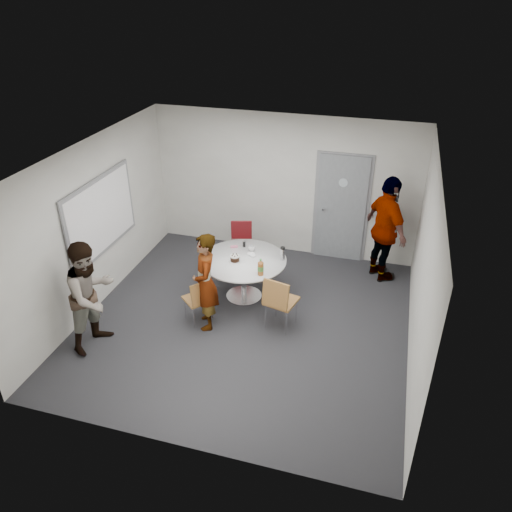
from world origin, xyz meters
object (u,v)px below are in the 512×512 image
(table, at_px, (245,265))
(person_left, at_px, (91,296))
(door, at_px, (341,208))
(chair_near_left, at_px, (199,298))
(person_main, at_px, (205,282))
(whiteboard, at_px, (101,215))
(chair_near_right, at_px, (279,299))
(person_right, at_px, (386,230))
(chair_far, at_px, (241,239))

(table, relative_size, person_left, 0.84)
(table, distance_m, person_left, 2.48)
(door, bearing_deg, person_left, -130.51)
(door, xyz_separation_m, chair_near_left, (-1.77, -2.70, -0.55))
(person_main, height_order, person_left, person_left)
(person_main, bearing_deg, whiteboard, -125.97)
(chair_near_right, height_order, person_right, person_right)
(chair_far, bearing_deg, whiteboard, 22.61)
(door, relative_size, whiteboard, 1.12)
(table, distance_m, person_main, 0.97)
(chair_far, bearing_deg, chair_near_left, 71.21)
(door, xyz_separation_m, person_right, (0.85, -0.53, -0.06))
(chair_near_left, distance_m, chair_near_right, 1.23)
(door, xyz_separation_m, chair_far, (-1.70, -0.76, -0.51))
(whiteboard, xyz_separation_m, person_left, (0.51, -1.29, -0.61))
(whiteboard, bearing_deg, person_right, 21.64)
(door, distance_m, chair_far, 1.93)
(door, distance_m, table, 2.28)
(chair_far, bearing_deg, table, 93.62)
(chair_near_left, relative_size, chair_near_right, 0.86)
(table, distance_m, person_right, 2.54)
(person_right, bearing_deg, person_main, 96.60)
(chair_near_right, distance_m, person_main, 1.13)
(chair_near_left, relative_size, person_main, 0.50)
(door, xyz_separation_m, chair_near_right, (-0.56, -2.52, -0.46))
(door, height_order, whiteboard, door)
(whiteboard, relative_size, person_right, 0.99)
(person_right, bearing_deg, door, 23.50)
(person_main, relative_size, person_left, 0.93)
(table, bearing_deg, whiteboard, -168.32)
(table, distance_m, chair_near_right, 1.03)
(chair_near_left, xyz_separation_m, person_left, (-1.28, -0.87, 0.37))
(chair_near_right, distance_m, chair_far, 2.09)
(door, bearing_deg, chair_near_left, -123.30)
(whiteboard, relative_size, table, 1.34)
(chair_near_left, height_order, person_right, person_right)
(person_left, bearing_deg, chair_near_right, -52.81)
(chair_far, relative_size, person_right, 0.44)
(chair_near_left, relative_size, person_left, 0.47)
(whiteboard, bearing_deg, chair_near_left, -13.21)
(table, height_order, person_right, person_right)
(whiteboard, bearing_deg, person_main, -12.74)
(door, distance_m, person_main, 3.19)
(whiteboard, relative_size, person_main, 1.20)
(chair_near_right, bearing_deg, whiteboard, -171.21)
(chair_near_left, xyz_separation_m, person_right, (2.62, 2.17, 0.48))
(chair_near_left, relative_size, person_right, 0.41)
(table, distance_m, chair_far, 1.13)
(whiteboard, height_order, person_main, whiteboard)
(chair_near_left, distance_m, person_left, 1.59)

